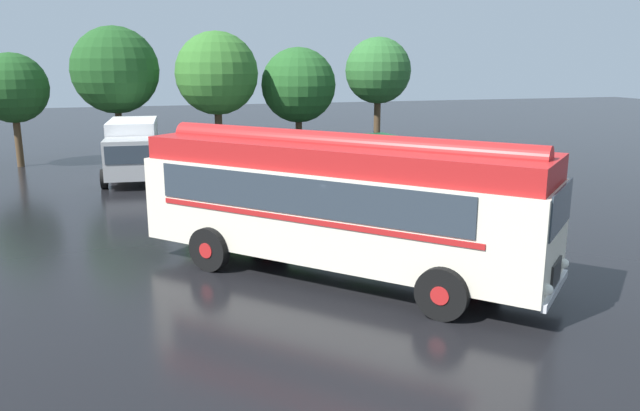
% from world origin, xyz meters
% --- Properties ---
extents(ground_plane, '(120.00, 120.00, 0.00)m').
position_xyz_m(ground_plane, '(0.00, 0.00, 0.00)').
color(ground_plane, black).
extents(vintage_bus, '(8.73, 8.98, 3.49)m').
position_xyz_m(vintage_bus, '(-0.50, -0.08, 1.89)').
color(vintage_bus, silver).
rests_on(vintage_bus, ground).
extents(car_near_left, '(2.31, 4.36, 1.66)m').
position_xyz_m(car_near_left, '(-2.56, 13.64, 0.85)').
color(car_near_left, '#B7BABF').
rests_on(car_near_left, ground).
extents(car_mid_left, '(2.24, 4.33, 1.66)m').
position_xyz_m(car_mid_left, '(0.19, 13.81, 0.85)').
color(car_mid_left, '#B7BABF').
rests_on(car_mid_left, ground).
extents(car_mid_right, '(2.39, 4.39, 1.66)m').
position_xyz_m(car_mid_right, '(2.83, 13.18, 0.85)').
color(car_mid_right, '#144C28').
rests_on(car_mid_right, ground).
extents(car_far_right, '(2.28, 4.35, 1.66)m').
position_xyz_m(car_far_right, '(5.92, 13.27, 0.85)').
color(car_far_right, '#144C28').
rests_on(car_far_right, ground).
extents(box_van, '(2.61, 5.88, 2.50)m').
position_xyz_m(box_van, '(-5.24, 14.60, 1.36)').
color(box_van, silver).
rests_on(box_van, ground).
extents(tree_far_left, '(3.34, 3.34, 5.48)m').
position_xyz_m(tree_far_left, '(-10.65, 19.29, 3.77)').
color(tree_far_left, '#4C3823').
rests_on(tree_far_left, ground).
extents(tree_left_of_centre, '(4.30, 4.30, 6.77)m').
position_xyz_m(tree_left_of_centre, '(-5.76, 19.37, 4.69)').
color(tree_left_of_centre, '#4C3823').
rests_on(tree_left_of_centre, ground).
extents(tree_centre, '(4.21, 4.21, 6.55)m').
position_xyz_m(tree_centre, '(-1.01, 18.70, 4.48)').
color(tree_centre, '#4C3823').
rests_on(tree_centre, ground).
extents(tree_right_of_centre, '(4.02, 4.02, 5.79)m').
position_xyz_m(tree_right_of_centre, '(3.45, 19.40, 3.79)').
color(tree_right_of_centre, '#4C3823').
rests_on(tree_right_of_centre, ground).
extents(tree_far_right, '(3.64, 3.64, 6.36)m').
position_xyz_m(tree_far_right, '(7.93, 19.20, 4.43)').
color(tree_far_right, '#4C3823').
rests_on(tree_far_right, ground).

